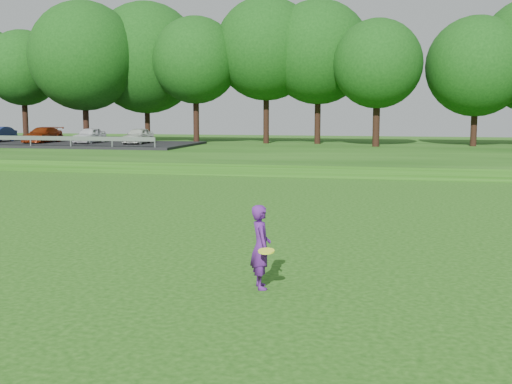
# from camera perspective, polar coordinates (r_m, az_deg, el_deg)

# --- Properties ---
(ground) EXTENTS (140.00, 140.00, 0.00)m
(ground) POSITION_cam_1_polar(r_m,az_deg,el_deg) (13.15, -2.59, -7.43)
(ground) COLOR #16420C
(ground) RESTS_ON ground
(berm) EXTENTS (130.00, 30.00, 0.60)m
(berm) POSITION_cam_1_polar(r_m,az_deg,el_deg) (46.48, 8.60, 3.51)
(berm) COLOR #16420C
(berm) RESTS_ON ground
(walking_path) EXTENTS (130.00, 1.60, 0.04)m
(walking_path) POSITION_cam_1_polar(r_m,az_deg,el_deg) (32.61, 6.76, 1.44)
(walking_path) COLOR gray
(walking_path) RESTS_ON ground
(treeline) EXTENTS (104.00, 7.00, 15.00)m
(treeline) POSITION_cam_1_polar(r_m,az_deg,el_deg) (50.60, 9.12, 12.65)
(treeline) COLOR #0F3C0E
(treeline) RESTS_ON berm
(parking_lot) EXTENTS (24.00, 9.00, 1.38)m
(parking_lot) POSITION_cam_1_polar(r_m,az_deg,el_deg) (53.01, -18.92, 4.46)
(parking_lot) COLOR black
(parking_lot) RESTS_ON berm
(woman) EXTENTS (0.63, 0.91, 1.59)m
(woman) POSITION_cam_1_polar(r_m,az_deg,el_deg) (12.07, 0.43, -4.89)
(woman) COLOR #551B7B
(woman) RESTS_ON ground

